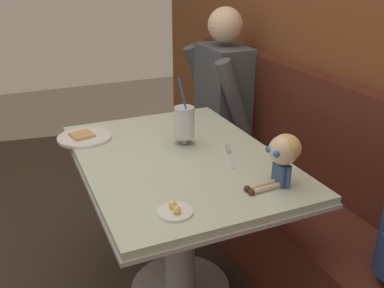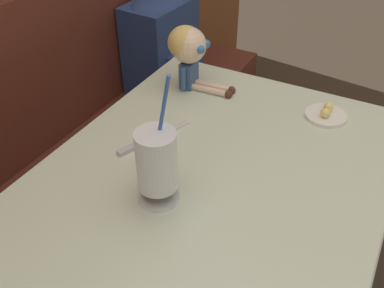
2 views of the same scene
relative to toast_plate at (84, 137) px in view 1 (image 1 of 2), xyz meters
name	(u,v)px [view 1 (image 1 of 2)]	position (x,y,z in m)	size (l,w,h in m)	color
wood_panel_wall	(353,33)	(0.36, 1.20, 0.45)	(4.40, 0.08, 2.40)	brown
booth_bench	(292,208)	(0.36, 0.96, -0.42)	(2.60, 0.48, 1.00)	#512319
diner_table	(179,196)	(0.36, 0.33, -0.21)	(1.11, 0.81, 0.74)	beige
toast_plate	(84,137)	(0.00, 0.00, 0.00)	(0.25, 0.25, 0.03)	white
milkshake_glass	(184,124)	(0.26, 0.40, 0.09)	(0.10, 0.10, 0.31)	silver
butter_saucer	(174,211)	(0.77, 0.15, 0.00)	(0.12, 0.12, 0.04)	white
butter_knife	(229,152)	(0.41, 0.55, 0.00)	(0.23, 0.10, 0.01)	silver
seated_doll	(283,153)	(0.74, 0.58, 0.12)	(0.12, 0.22, 0.20)	#385689
diner_patron	(218,92)	(-0.42, 0.91, -0.01)	(0.55, 0.48, 0.81)	#4C5156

